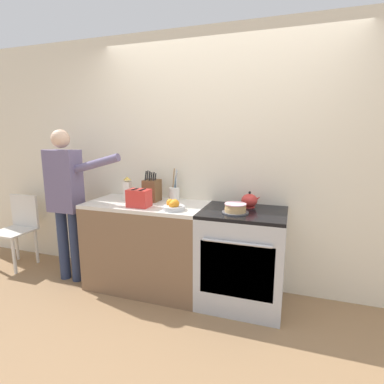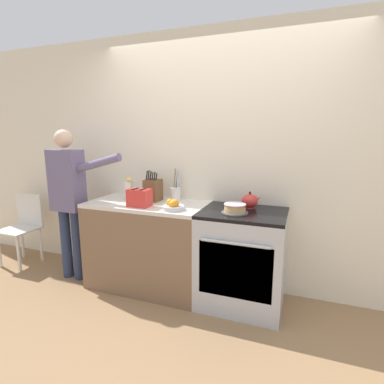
{
  "view_description": "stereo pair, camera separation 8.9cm",
  "coord_description": "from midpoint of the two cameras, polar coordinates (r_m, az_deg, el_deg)",
  "views": [
    {
      "loc": [
        0.7,
        -2.32,
        1.59
      ],
      "look_at": [
        -0.18,
        0.28,
        1.05
      ],
      "focal_mm": 28.0,
      "sensor_mm": 36.0,
      "label": 1
    },
    {
      "loc": [
        0.78,
        -2.29,
        1.59
      ],
      "look_at": [
        -0.18,
        0.28,
        1.05
      ],
      "focal_mm": 28.0,
      "sensor_mm": 36.0,
      "label": 2
    }
  ],
  "objects": [
    {
      "name": "ground_plane",
      "position": [
        2.9,
        0.79,
        -22.16
      ],
      "size": [
        16.0,
        16.0,
        0.0
      ],
      "primitive_type": "plane",
      "color": "#93704C"
    },
    {
      "name": "wall_back",
      "position": [
        3.06,
        4.58,
        5.62
      ],
      "size": [
        8.0,
        0.04,
        2.6
      ],
      "color": "silver",
      "rests_on": "ground_plane"
    },
    {
      "name": "counter_cabinet",
      "position": [
        3.19,
        -9.33,
        -9.98
      ],
      "size": [
        1.21,
        0.62,
        0.9
      ],
      "color": "brown",
      "rests_on": "ground_plane"
    },
    {
      "name": "stove_range",
      "position": [
        2.89,
        8.6,
        -12.27
      ],
      "size": [
        0.76,
        0.66,
        0.9
      ],
      "color": "#B7BABF",
      "rests_on": "ground_plane"
    },
    {
      "name": "layer_cake",
      "position": [
        2.66,
        7.32,
        -3.13
      ],
      "size": [
        0.24,
        0.24,
        0.09
      ],
      "color": "#4C4C51",
      "rests_on": "stove_range"
    },
    {
      "name": "tea_kettle",
      "position": [
        2.88,
        10.04,
        -1.63
      ],
      "size": [
        0.19,
        0.15,
        0.15
      ],
      "color": "red",
      "rests_on": "stove_range"
    },
    {
      "name": "knife_block",
      "position": [
        3.12,
        -8.45,
        0.35
      ],
      "size": [
        0.15,
        0.17,
        0.32
      ],
      "color": "brown",
      "rests_on": "counter_cabinet"
    },
    {
      "name": "utensil_crock",
      "position": [
        3.13,
        -4.2,
        -0.22
      ],
      "size": [
        0.11,
        0.11,
        0.33
      ],
      "color": "silver",
      "rests_on": "counter_cabinet"
    },
    {
      "name": "fruit_bowl",
      "position": [
        2.74,
        -4.51,
        -2.69
      ],
      "size": [
        0.2,
        0.2,
        0.1
      ],
      "color": "#B7BABF",
      "rests_on": "counter_cabinet"
    },
    {
      "name": "toaster",
      "position": [
        2.9,
        -10.93,
        -1.15
      ],
      "size": [
        0.22,
        0.15,
        0.17
      ],
      "color": "red",
      "rests_on": "counter_cabinet"
    },
    {
      "name": "milk_carton",
      "position": [
        3.21,
        -12.93,
        0.56
      ],
      "size": [
        0.07,
        0.07,
        0.25
      ],
      "color": "white",
      "rests_on": "counter_cabinet"
    },
    {
      "name": "person_baker",
      "position": [
        3.43,
        -23.61,
        -0.2
      ],
      "size": [
        0.93,
        0.2,
        1.63
      ],
      "rotation": [
        0.0,
        0.0,
        0.11
      ],
      "color": "#283351",
      "rests_on": "ground_plane"
    },
    {
      "name": "dining_chair",
      "position": [
        4.25,
        -30.59,
        -5.49
      ],
      "size": [
        0.4,
        0.4,
        0.85
      ],
      "rotation": [
        0.0,
        0.0,
        0.15
      ],
      "color": "silver",
      "rests_on": "ground_plane"
    }
  ]
}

